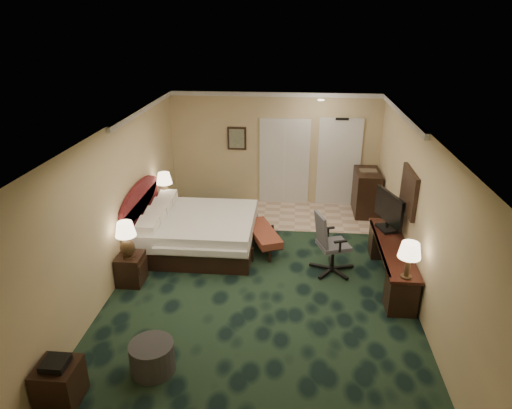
# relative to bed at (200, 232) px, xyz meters

# --- Properties ---
(floor) EXTENTS (5.00, 7.50, 0.00)m
(floor) POSITION_rel_bed_xyz_m (1.33, -1.15, -0.34)
(floor) COLOR black
(floor) RESTS_ON ground
(ceiling) EXTENTS (5.00, 7.50, 0.00)m
(ceiling) POSITION_rel_bed_xyz_m (1.33, -1.15, 2.36)
(ceiling) COLOR silver
(ceiling) RESTS_ON wall_back
(wall_back) EXTENTS (5.00, 0.00, 2.70)m
(wall_back) POSITION_rel_bed_xyz_m (1.33, 2.60, 1.01)
(wall_back) COLOR beige
(wall_back) RESTS_ON ground
(wall_front) EXTENTS (5.00, 0.00, 2.70)m
(wall_front) POSITION_rel_bed_xyz_m (1.33, -4.90, 1.01)
(wall_front) COLOR beige
(wall_front) RESTS_ON ground
(wall_left) EXTENTS (0.00, 7.50, 2.70)m
(wall_left) POSITION_rel_bed_xyz_m (-1.17, -1.15, 1.01)
(wall_left) COLOR beige
(wall_left) RESTS_ON ground
(wall_right) EXTENTS (0.00, 7.50, 2.70)m
(wall_right) POSITION_rel_bed_xyz_m (3.83, -1.15, 1.01)
(wall_right) COLOR beige
(wall_right) RESTS_ON ground
(crown_molding) EXTENTS (5.00, 7.50, 0.10)m
(crown_molding) POSITION_rel_bed_xyz_m (1.33, -1.15, 2.31)
(crown_molding) COLOR silver
(crown_molding) RESTS_ON wall_back
(tile_patch) EXTENTS (3.20, 1.70, 0.01)m
(tile_patch) POSITION_rel_bed_xyz_m (2.23, 1.75, -0.33)
(tile_patch) COLOR tan
(tile_patch) RESTS_ON ground
(headboard) EXTENTS (0.12, 2.00, 1.40)m
(headboard) POSITION_rel_bed_xyz_m (-1.11, -0.15, 0.36)
(headboard) COLOR #4C0A15
(headboard) RESTS_ON ground
(entry_door) EXTENTS (1.02, 0.06, 2.18)m
(entry_door) POSITION_rel_bed_xyz_m (2.88, 2.57, 0.71)
(entry_door) COLOR silver
(entry_door) RESTS_ON ground
(closet_doors) EXTENTS (1.20, 0.06, 2.10)m
(closet_doors) POSITION_rel_bed_xyz_m (1.58, 2.56, 0.71)
(closet_doors) COLOR silver
(closet_doors) RESTS_ON ground
(wall_art) EXTENTS (0.45, 0.06, 0.55)m
(wall_art) POSITION_rel_bed_xyz_m (0.43, 2.56, 1.26)
(wall_art) COLOR #4F6156
(wall_art) RESTS_ON wall_back
(wall_mirror) EXTENTS (0.05, 0.95, 0.75)m
(wall_mirror) POSITION_rel_bed_xyz_m (3.79, -0.55, 1.21)
(wall_mirror) COLOR white
(wall_mirror) RESTS_ON wall_right
(bed) EXTENTS (2.14, 1.99, 0.68)m
(bed) POSITION_rel_bed_xyz_m (0.00, 0.00, 0.00)
(bed) COLOR white
(bed) RESTS_ON ground
(nightstand_near) EXTENTS (0.42, 0.49, 0.53)m
(nightstand_near) POSITION_rel_bed_xyz_m (-0.94, -1.37, -0.07)
(nightstand_near) COLOR black
(nightstand_near) RESTS_ON ground
(nightstand_far) EXTENTS (0.49, 0.56, 0.61)m
(nightstand_far) POSITION_rel_bed_xyz_m (-0.91, 0.94, -0.03)
(nightstand_far) COLOR black
(nightstand_far) RESTS_ON ground
(lamp_near) EXTENTS (0.41, 0.41, 0.66)m
(lamp_near) POSITION_rel_bed_xyz_m (-0.93, -1.43, 0.52)
(lamp_near) COLOR black
(lamp_near) RESTS_ON nightstand_near
(lamp_far) EXTENTS (0.40, 0.40, 0.64)m
(lamp_far) POSITION_rel_bed_xyz_m (-0.93, 0.92, 0.59)
(lamp_far) COLOR black
(lamp_far) RESTS_ON nightstand_far
(bed_bench) EXTENTS (0.86, 1.31, 0.42)m
(bed_bench) POSITION_rel_bed_xyz_m (1.25, 0.06, -0.13)
(bed_bench) COLOR maroon
(bed_bench) RESTS_ON ground
(ottoman) EXTENTS (0.76, 0.76, 0.42)m
(ottoman) POSITION_rel_bed_xyz_m (0.06, -3.43, -0.13)
(ottoman) COLOR #2F3034
(ottoman) RESTS_ON ground
(side_table) EXTENTS (0.48, 0.48, 0.52)m
(side_table) POSITION_rel_bed_xyz_m (-0.90, -4.02, -0.08)
(side_table) COLOR black
(side_table) RESTS_ON ground
(desk) EXTENTS (0.50, 2.31, 0.67)m
(desk) POSITION_rel_bed_xyz_m (3.56, -0.88, -0.01)
(desk) COLOR black
(desk) RESTS_ON ground
(tv) EXTENTS (0.36, 0.90, 0.72)m
(tv) POSITION_rel_bed_xyz_m (3.56, -0.23, 0.69)
(tv) COLOR black
(tv) RESTS_ON desk
(desk_lamp) EXTENTS (0.38, 0.38, 0.60)m
(desk_lamp) POSITION_rel_bed_xyz_m (3.57, -1.90, 0.62)
(desk_lamp) COLOR black
(desk_lamp) RESTS_ON desk
(desk_chair) EXTENTS (0.84, 0.82, 1.16)m
(desk_chair) POSITION_rel_bed_xyz_m (2.57, -0.68, 0.24)
(desk_chair) COLOR #4A4953
(desk_chair) RESTS_ON ground
(minibar) EXTENTS (0.54, 0.98, 1.03)m
(minibar) POSITION_rel_bed_xyz_m (3.51, 2.05, 0.18)
(minibar) COLOR black
(minibar) RESTS_ON ground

